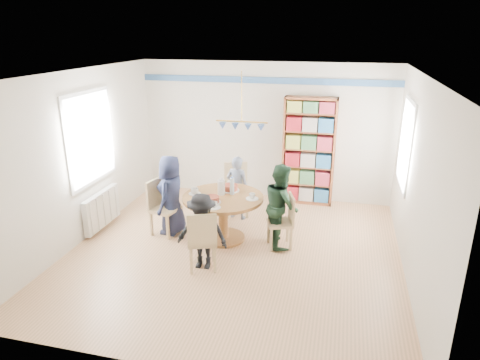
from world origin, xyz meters
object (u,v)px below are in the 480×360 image
(chair_far, at_px, (236,186))
(chair_right, at_px, (285,219))
(person_far, at_px, (237,188))
(person_near, at_px, (202,232))
(radiator, at_px, (102,209))
(person_right, at_px, (281,205))
(chair_near, at_px, (202,238))
(bookshelf, at_px, (309,152))
(dining_table, at_px, (223,207))
(chair_left, at_px, (161,204))
(person_left, at_px, (171,195))

(chair_far, bearing_deg, chair_right, -45.95)
(person_far, height_order, person_near, person_far)
(person_near, bearing_deg, radiator, 158.09)
(person_right, xyz_separation_m, person_far, (-0.91, 0.83, -0.08))
(radiator, distance_m, chair_near, 2.31)
(chair_far, bearing_deg, bookshelf, 35.44)
(radiator, relative_size, person_near, 0.88)
(chair_right, bearing_deg, dining_table, 178.83)
(radiator, relative_size, chair_left, 1.07)
(radiator, height_order, chair_right, chair_right)
(person_far, distance_m, bookshelf, 1.63)
(person_far, relative_size, bookshelf, 0.56)
(dining_table, xyz_separation_m, chair_left, (-1.07, -0.03, -0.04))
(chair_left, height_order, chair_right, chair_left)
(person_left, bearing_deg, radiator, -79.72)
(chair_far, height_order, person_left, person_left)
(chair_near, relative_size, person_right, 0.68)
(radiator, distance_m, dining_table, 2.15)
(radiator, xyz_separation_m, person_left, (1.23, 0.14, 0.32))
(bookshelf, bearing_deg, person_right, -97.13)
(dining_table, relative_size, person_right, 0.97)
(chair_left, height_order, person_far, person_far)
(person_far, relative_size, person_near, 1.03)
(chair_right, bearing_deg, person_near, -139.08)
(dining_table, relative_size, person_far, 1.11)
(chair_far, bearing_deg, person_left, -129.59)
(chair_far, height_order, person_far, person_far)
(chair_right, bearing_deg, person_right, 137.30)
(person_right, relative_size, bookshelf, 0.64)
(dining_table, bearing_deg, chair_right, -1.17)
(chair_far, distance_m, bookshelf, 1.58)
(radiator, height_order, person_right, person_right)
(person_near, xyz_separation_m, bookshelf, (1.22, 2.87, 0.46))
(chair_right, relative_size, person_right, 0.64)
(dining_table, relative_size, chair_near, 1.42)
(chair_left, distance_m, person_far, 1.41)
(chair_near, height_order, person_right, person_right)
(chair_right, distance_m, bookshelf, 2.04)
(person_left, bearing_deg, bookshelf, 136.18)
(chair_near, distance_m, person_left, 1.39)
(radiator, height_order, dining_table, dining_table)
(chair_left, xyz_separation_m, chair_far, (1.02, 1.10, 0.01))
(person_left, distance_m, person_far, 1.24)
(radiator, distance_m, chair_far, 2.40)
(dining_table, height_order, bookshelf, bookshelf)
(dining_table, bearing_deg, chair_near, -90.97)
(dining_table, xyz_separation_m, chair_right, (1.00, -0.02, -0.08))
(chair_far, distance_m, chair_near, 2.08)
(chair_near, bearing_deg, person_far, 88.88)
(chair_left, distance_m, chair_far, 1.50)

